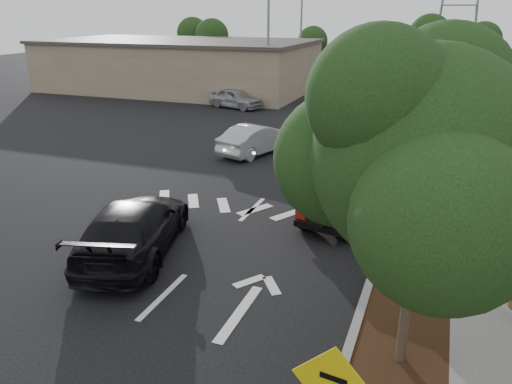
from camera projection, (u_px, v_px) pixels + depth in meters
The scene contains 16 objects.
ground at pixel (163, 296), 12.05m from camera, with size 120.00×120.00×0.00m, color black.
curb at pixel (405, 172), 21.03m from camera, with size 0.20×70.00×0.15m, color #9E9B93.
planting_strip at pixel (430, 175), 20.71m from camera, with size 1.80×70.00×0.12m, color black.
sidewalk at pixel (479, 180), 20.08m from camera, with size 2.00×70.00×0.12m, color gray.
commercial_building at pixel (180, 66), 43.04m from camera, with size 22.00×12.00×4.00m, color #7E7157.
transmission_tower at pixel (450, 76), 52.23m from camera, with size 7.00×4.00×28.00m, color slate, non-canonical shape.
street_tree_near at pixel (399, 364), 9.74m from camera, with size 3.80×3.80×5.92m, color black, non-canonical shape.
street_tree_mid at pixel (422, 227), 15.89m from camera, with size 3.20×3.20×5.32m, color black, non-canonical shape.
street_tree_far at pixel (431, 170), 21.61m from camera, with size 3.40×3.40×5.62m, color black, non-canonical shape.
light_pole_a at pixel (268, 103), 37.05m from camera, with size 2.00×0.22×9.00m, color slate, non-canonical shape.
light_pole_b at pixel (299, 82), 47.93m from camera, with size 2.00×0.22×9.00m, color slate, non-canonical shape.
red_jeep at pixel (345, 193), 16.10m from camera, with size 2.28×3.88×1.91m.
silver_suv_ahead at pixel (357, 182), 18.07m from camera, with size 2.21×4.80×1.33m, color #9A9DA1.
black_suv_oncoming at pixel (134, 227), 13.98m from camera, with size 2.18×5.37×1.56m, color black.
silver_sedan_oncoming at pixel (257, 139), 23.88m from camera, with size 1.49×4.28×1.41m, color #A4A7AB.
parked_suv at pixel (235, 98), 35.10m from camera, with size 1.62×4.03×1.37m, color #999BA0.
Camera 1 is at (5.81, -8.98, 6.50)m, focal length 35.00 mm.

